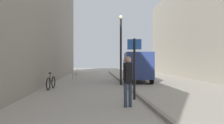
# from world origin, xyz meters

# --- Properties ---
(ground_plane) EXTENTS (80.00, 80.00, 0.00)m
(ground_plane) POSITION_xyz_m (0.00, 12.00, 0.00)
(ground_plane) COLOR #A8A093
(building_facade_left) EXTENTS (3.91, 40.00, 10.46)m
(building_facade_left) POSITION_xyz_m (-5.55, 12.00, 5.23)
(building_facade_left) COLOR gray
(building_facade_left) RESTS_ON ground_plane
(kerb_strip) EXTENTS (0.16, 40.00, 0.12)m
(kerb_strip) POSITION_xyz_m (1.58, 12.00, 0.06)
(kerb_strip) COLOR gray
(kerb_strip) RESTS_ON ground_plane
(pedestrian_main_foreground) EXTENTS (0.35, 0.25, 1.81)m
(pedestrian_main_foreground) POSITION_xyz_m (0.77, 5.80, 1.05)
(pedestrian_main_foreground) COLOR #2D3851
(pedestrian_main_foreground) RESTS_ON ground_plane
(delivery_van) EXTENTS (2.25, 4.97, 2.27)m
(delivery_van) POSITION_xyz_m (2.86, 15.52, 1.22)
(delivery_van) COLOR navy
(delivery_van) RESTS_ON ground_plane
(street_sign_post) EXTENTS (0.59, 0.18, 2.60)m
(street_sign_post) POSITION_xyz_m (1.27, 7.39, 1.55)
(street_sign_post) COLOR black
(street_sign_post) RESTS_ON ground_plane
(lamp_post) EXTENTS (0.28, 0.28, 4.76)m
(lamp_post) POSITION_xyz_m (1.35, 13.37, 2.72)
(lamp_post) COLOR black
(lamp_post) RESTS_ON ground_plane
(bicycle_leaning) EXTENTS (0.22, 1.77, 0.98)m
(bicycle_leaning) POSITION_xyz_m (-2.96, 11.25, 0.38)
(bicycle_leaning) COLOR black
(bicycle_leaning) RESTS_ON ground_plane
(cafe_chair_near_window) EXTENTS (0.47, 0.47, 0.94)m
(cafe_chair_near_window) POSITION_xyz_m (-2.16, 18.66, 0.55)
(cafe_chair_near_window) COLOR #B7B2A8
(cafe_chair_near_window) RESTS_ON ground_plane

